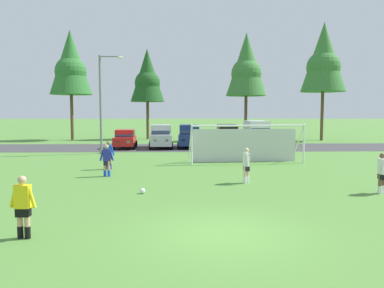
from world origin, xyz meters
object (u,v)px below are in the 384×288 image
(soccer_goal, at_px, (246,143))
(referee, at_px, (23,207))
(street_lamp, at_px, (103,103))
(player_striker_near, at_px, (109,155))
(parked_car_slot_center, at_px, (227,135))
(soccer_ball, at_px, (143,191))
(parked_car_slot_far_left, at_px, (125,139))
(player_winger_left, at_px, (246,165))
(parked_car_slot_center_left, at_px, (189,136))
(parked_car_slot_center_right, at_px, (256,133))
(player_defender_far, at_px, (382,173))
(parked_car_slot_left, at_px, (161,136))
(player_midfield_center, at_px, (107,160))

(soccer_goal, relative_size, referee, 4.60)
(soccer_goal, bearing_deg, street_lamp, 151.79)
(player_striker_near, relative_size, parked_car_slot_center, 0.35)
(soccer_ball, bearing_deg, parked_car_slot_far_left, 100.23)
(player_winger_left, distance_m, parked_car_slot_far_left, 19.35)
(soccer_ball, bearing_deg, player_striker_near, 111.44)
(soccer_ball, height_order, parked_car_slot_center_left, parked_car_slot_center_left)
(soccer_ball, xyz_separation_m, parked_car_slot_center_right, (8.76, 20.23, 1.23))
(parked_car_slot_center_left, bearing_deg, street_lamp, -144.65)
(player_striker_near, distance_m, street_lamp, 9.32)
(player_striker_near, height_order, player_defender_far, same)
(player_striker_near, xyz_separation_m, parked_car_slot_center_right, (11.36, 13.61, 0.52))
(player_winger_left, distance_m, parked_car_slot_center_right, 18.58)
(street_lamp, bearing_deg, player_defender_far, -47.26)
(parked_car_slot_center_left, height_order, street_lamp, street_lamp)
(soccer_goal, distance_m, referee, 17.05)
(parked_car_slot_center_right, relative_size, street_lamp, 0.62)
(parked_car_slot_left, height_order, parked_car_slot_center, same)
(referee, distance_m, parked_car_slot_left, 25.28)
(player_striker_near, relative_size, parked_car_slot_far_left, 0.38)
(soccer_goal, relative_size, player_winger_left, 4.60)
(player_striker_near, xyz_separation_m, player_midfield_center, (0.37, -2.43, 0.00))
(soccer_goal, bearing_deg, player_midfield_center, -146.60)
(player_winger_left, distance_m, street_lamp, 16.25)
(player_winger_left, xyz_separation_m, parked_car_slot_center, (1.49, 18.70, 0.29))
(referee, height_order, parked_car_slot_far_left, parked_car_slot_far_left)
(referee, relative_size, parked_car_slot_center_right, 0.34)
(parked_car_slot_center_left, bearing_deg, player_striker_near, -110.34)
(parked_car_slot_far_left, bearing_deg, parked_car_slot_center, 6.80)
(parked_car_slot_center_left, bearing_deg, parked_car_slot_far_left, -175.94)
(player_midfield_center, xyz_separation_m, player_defender_far, (11.86, -4.47, 0.00))
(player_striker_near, height_order, street_lamp, street_lamp)
(player_defender_far, bearing_deg, parked_car_slot_center_right, 92.42)
(soccer_ball, xyz_separation_m, street_lamp, (-4.62, 15.13, 3.92))
(player_striker_near, height_order, player_midfield_center, same)
(soccer_goal, distance_m, player_winger_left, 7.51)
(player_winger_left, bearing_deg, parked_car_slot_left, 105.33)
(player_midfield_center, distance_m, player_winger_left, 7.12)
(soccer_ball, xyz_separation_m, referee, (-2.53, -5.32, 0.71))
(parked_car_slot_center_left, bearing_deg, soccer_goal, -71.97)
(parked_car_slot_left, distance_m, street_lamp, 7.05)
(player_defender_far, bearing_deg, parked_car_slot_center, 99.55)
(player_striker_near, bearing_deg, parked_car_slot_center, 58.60)
(soccer_goal, bearing_deg, soccer_ball, -121.54)
(parked_car_slot_left, bearing_deg, player_winger_left, -74.67)
(soccer_goal, xyz_separation_m, player_striker_near, (-8.45, -2.90, -0.47))
(parked_car_slot_center_left, height_order, parked_car_slot_center_right, parked_car_slot_center_right)
(player_winger_left, relative_size, street_lamp, 0.21)
(parked_car_slot_center_left, relative_size, parked_car_slot_center, 1.01)
(parked_car_slot_left, bearing_deg, street_lamp, -132.54)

